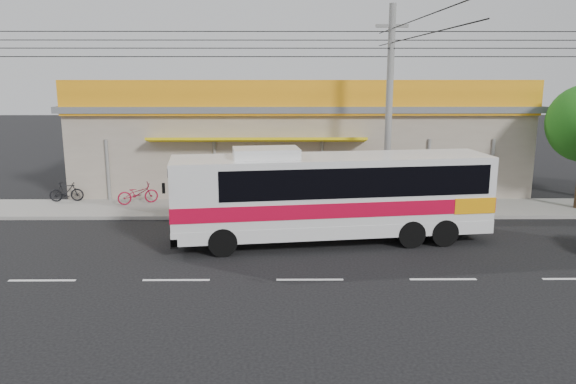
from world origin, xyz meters
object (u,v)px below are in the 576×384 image
(coach_bus, at_px, (337,191))
(motorbike_dark, at_px, (66,192))
(utility_pole, at_px, (391,43))
(motorbike_red, at_px, (138,193))

(coach_bus, relative_size, motorbike_dark, 7.55)
(coach_bus, xyz_separation_m, utility_pole, (2.46, 3.71, 5.34))
(motorbike_red, xyz_separation_m, motorbike_dark, (-3.43, 0.48, -0.02))
(motorbike_dark, bearing_deg, utility_pole, -106.67)
(utility_pole, bearing_deg, motorbike_dark, 171.62)
(motorbike_red, bearing_deg, utility_pole, -122.80)
(motorbike_red, bearing_deg, coach_bus, -146.34)
(motorbike_red, distance_m, motorbike_dark, 3.47)
(coach_bus, bearing_deg, motorbike_red, 140.13)
(utility_pole, bearing_deg, motorbike_red, 171.49)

